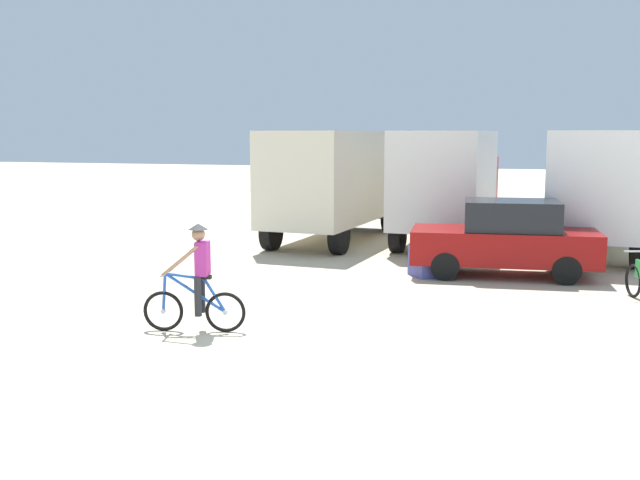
% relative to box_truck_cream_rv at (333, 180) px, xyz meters
% --- Properties ---
extents(ground_plane, '(120.00, 120.00, 0.00)m').
position_rel_box_truck_cream_rv_xyz_m(ground_plane, '(2.39, -10.64, -1.87)').
color(ground_plane, beige).
extents(box_truck_cream_rv, '(2.80, 6.89, 3.35)m').
position_rel_box_truck_cream_rv_xyz_m(box_truck_cream_rv, '(0.00, 0.00, 0.00)').
color(box_truck_cream_rv, beige).
rests_on(box_truck_cream_rv, ground).
extents(box_truck_white_box, '(2.55, 6.81, 3.35)m').
position_rel_box_truck_cream_rv_xyz_m(box_truck_white_box, '(3.41, 0.71, 0.00)').
color(box_truck_white_box, white).
rests_on(box_truck_white_box, ground).
extents(box_truck_avon_van, '(2.44, 6.77, 3.35)m').
position_rel_box_truck_cream_rv_xyz_m(box_truck_avon_van, '(7.42, 0.04, 0.00)').
color(box_truck_avon_van, white).
rests_on(box_truck_avon_van, ground).
extents(sedan_parked, '(4.37, 2.21, 1.76)m').
position_rel_box_truck_cream_rv_xyz_m(sedan_parked, '(5.39, -4.17, -0.99)').
color(sedan_parked, maroon).
rests_on(sedan_parked, ground).
extents(cyclist_orange_shirt, '(1.70, 0.59, 1.82)m').
position_rel_box_truck_cream_rv_xyz_m(cyclist_orange_shirt, '(0.82, -10.70, -1.03)').
color(cyclist_orange_shirt, black).
rests_on(cyclist_orange_shirt, ground).
extents(supply_crate, '(1.13, 1.10, 0.68)m').
position_rel_box_truck_cream_rv_xyz_m(supply_crate, '(3.77, -4.67, -1.54)').
color(supply_crate, '#4C5199').
rests_on(supply_crate, ground).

